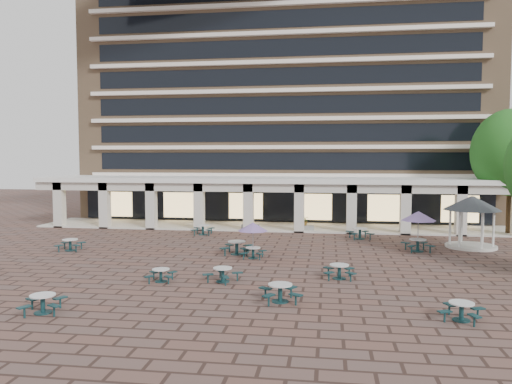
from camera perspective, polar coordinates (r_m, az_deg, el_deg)
ground at (r=29.40m, az=-0.62°, el=-8.11°), size 120.00×120.00×0.00m
apartment_building at (r=54.43m, az=3.58°, el=10.78°), size 40.00×15.50×25.20m
retail_arcade at (r=43.55m, az=2.38°, el=-0.17°), size 42.00×6.60×4.40m
picnic_table_0 at (r=21.90m, az=-23.19°, el=-11.48°), size 1.97×1.97×0.74m
picnic_table_1 at (r=25.46m, az=-10.82°, el=-9.19°), size 1.56×1.56×0.65m
picnic_table_2 at (r=21.68m, az=2.78°, el=-11.25°), size 2.02×2.02×0.78m
picnic_table_3 at (r=20.83m, az=22.43°, el=-12.33°), size 1.91×1.91×0.70m
picnic_table_5 at (r=25.05m, az=-3.83°, el=-9.26°), size 1.95×1.95×0.71m
picnic_table_6 at (r=30.40m, az=-0.34°, el=-4.16°), size 1.89×1.89×2.18m
picnic_table_7 at (r=25.95m, az=9.50°, el=-8.81°), size 1.67×1.67×0.73m
picnic_table_8 at (r=35.31m, az=-20.47°, el=-5.57°), size 1.90×1.90×0.76m
picnic_table_9 at (r=31.85m, az=-2.21°, el=-6.24°), size 1.95×1.95×0.85m
picnic_table_11 at (r=34.21m, az=18.06°, el=-2.79°), size 2.28×2.28×2.63m
picnic_table_12 at (r=40.01m, az=-6.09°, el=-4.21°), size 1.84×1.84×0.78m
picnic_table_13 at (r=38.56m, az=11.79°, el=-4.55°), size 2.12×2.12×0.83m
gazebo at (r=36.98m, az=23.46°, el=-1.79°), size 3.78×3.78×3.52m
tree_east_c at (r=44.35m, az=27.08°, el=4.04°), size 6.00×6.00×9.99m
planter_left at (r=42.20m, az=-0.62°, el=-3.82°), size 1.50×0.69×1.16m
planter_right at (r=41.73m, az=5.62°, el=-3.83°), size 1.50×0.61×1.25m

